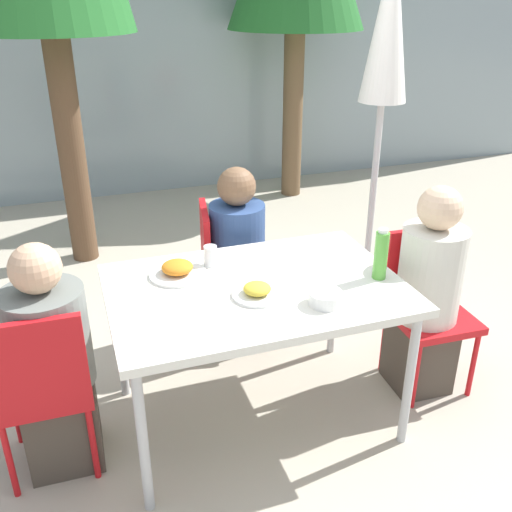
{
  "coord_description": "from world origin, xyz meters",
  "views": [
    {
      "loc": [
        -0.75,
        -2.18,
        2.0
      ],
      "look_at": [
        0.0,
        0.0,
        0.91
      ],
      "focal_mm": 40.0,
      "sensor_mm": 36.0,
      "label": 1
    }
  ],
  "objects_px": {
    "person_right": "(427,297)",
    "drinking_cup": "(211,256)",
    "chair_left": "(41,383)",
    "chair_right": "(426,297)",
    "person_far": "(238,263)",
    "bottle": "(381,255)",
    "closed_umbrella": "(386,49)",
    "salad_bowl": "(325,298)",
    "chair_far": "(223,265)",
    "person_left": "(53,367)"
  },
  "relations": [
    {
      "from": "drinking_cup",
      "to": "salad_bowl",
      "type": "distance_m",
      "value": 0.64
    },
    {
      "from": "closed_umbrella",
      "to": "salad_bowl",
      "type": "xyz_separation_m",
      "value": [
        -0.92,
        -1.22,
        -0.88
      ]
    },
    {
      "from": "bottle",
      "to": "person_far",
      "type": "bearing_deg",
      "value": 118.41
    },
    {
      "from": "bottle",
      "to": "drinking_cup",
      "type": "xyz_separation_m",
      "value": [
        -0.71,
        0.38,
        -0.07
      ]
    },
    {
      "from": "person_left",
      "to": "bottle",
      "type": "bearing_deg",
      "value": -3.87
    },
    {
      "from": "chair_far",
      "to": "drinking_cup",
      "type": "distance_m",
      "value": 0.63
    },
    {
      "from": "chair_left",
      "to": "chair_far",
      "type": "bearing_deg",
      "value": 40.05
    },
    {
      "from": "chair_left",
      "to": "chair_right",
      "type": "height_order",
      "value": "same"
    },
    {
      "from": "chair_far",
      "to": "closed_umbrella",
      "type": "relative_size",
      "value": 0.37
    },
    {
      "from": "person_left",
      "to": "person_right",
      "type": "xyz_separation_m",
      "value": [
        1.84,
        -0.06,
        0.04
      ]
    },
    {
      "from": "person_right",
      "to": "person_far",
      "type": "distance_m",
      "value": 1.09
    },
    {
      "from": "chair_left",
      "to": "drinking_cup",
      "type": "height_order",
      "value": "drinking_cup"
    },
    {
      "from": "chair_far",
      "to": "salad_bowl",
      "type": "height_order",
      "value": "chair_far"
    },
    {
      "from": "person_right",
      "to": "person_far",
      "type": "xyz_separation_m",
      "value": [
        -0.79,
        0.74,
        -0.02
      ]
    },
    {
      "from": "chair_far",
      "to": "closed_umbrella",
      "type": "bearing_deg",
      "value": 110.44
    },
    {
      "from": "person_right",
      "to": "bottle",
      "type": "xyz_separation_m",
      "value": [
        -0.35,
        -0.07,
        0.33
      ]
    },
    {
      "from": "chair_far",
      "to": "closed_umbrella",
      "type": "height_order",
      "value": "closed_umbrella"
    },
    {
      "from": "chair_left",
      "to": "bottle",
      "type": "height_order",
      "value": "bottle"
    },
    {
      "from": "closed_umbrella",
      "to": "drinking_cup",
      "type": "relative_size",
      "value": 22.07
    },
    {
      "from": "chair_far",
      "to": "person_far",
      "type": "height_order",
      "value": "person_far"
    },
    {
      "from": "chair_far",
      "to": "bottle",
      "type": "xyz_separation_m",
      "value": [
        0.51,
        -0.88,
        0.38
      ]
    },
    {
      "from": "chair_right",
      "to": "bottle",
      "type": "distance_m",
      "value": 0.57
    },
    {
      "from": "person_left",
      "to": "person_far",
      "type": "relative_size",
      "value": 0.99
    },
    {
      "from": "chair_left",
      "to": "salad_bowl",
      "type": "xyz_separation_m",
      "value": [
        1.2,
        -0.19,
        0.29
      ]
    },
    {
      "from": "person_right",
      "to": "person_left",
      "type": "bearing_deg",
      "value": 0.6
    },
    {
      "from": "chair_left",
      "to": "person_far",
      "type": "distance_m",
      "value": 1.34
    },
    {
      "from": "person_right",
      "to": "person_far",
      "type": "relative_size",
      "value": 1.04
    },
    {
      "from": "chair_right",
      "to": "bottle",
      "type": "bearing_deg",
      "value": 23.19
    },
    {
      "from": "bottle",
      "to": "chair_far",
      "type": "bearing_deg",
      "value": 120.18
    },
    {
      "from": "person_far",
      "to": "bottle",
      "type": "bearing_deg",
      "value": 38.7
    },
    {
      "from": "chair_right",
      "to": "drinking_cup",
      "type": "bearing_deg",
      "value": -9.17
    },
    {
      "from": "chair_left",
      "to": "chair_right",
      "type": "xyz_separation_m",
      "value": [
        1.95,
        0.1,
        0.0
      ]
    },
    {
      "from": "chair_far",
      "to": "drinking_cup",
      "type": "bearing_deg",
      "value": -11.51
    },
    {
      "from": "chair_left",
      "to": "bottle",
      "type": "bearing_deg",
      "value": -0.77
    },
    {
      "from": "closed_umbrella",
      "to": "salad_bowl",
      "type": "distance_m",
      "value": 1.76
    },
    {
      "from": "salad_bowl",
      "to": "person_far",
      "type": "bearing_deg",
      "value": 95.92
    },
    {
      "from": "chair_far",
      "to": "salad_bowl",
      "type": "bearing_deg",
      "value": 19.71
    },
    {
      "from": "person_right",
      "to": "drinking_cup",
      "type": "distance_m",
      "value": 1.14
    },
    {
      "from": "chair_right",
      "to": "salad_bowl",
      "type": "bearing_deg",
      "value": 23.97
    },
    {
      "from": "chair_left",
      "to": "salad_bowl",
      "type": "relative_size",
      "value": 5.77
    },
    {
      "from": "person_right",
      "to": "person_far",
      "type": "bearing_deg",
      "value": -40.87
    },
    {
      "from": "chair_left",
      "to": "person_left",
      "type": "relative_size",
      "value": 0.78
    },
    {
      "from": "person_far",
      "to": "bottle",
      "type": "distance_m",
      "value": 1.0
    },
    {
      "from": "chair_right",
      "to": "salad_bowl",
      "type": "distance_m",
      "value": 0.85
    },
    {
      "from": "person_right",
      "to": "closed_umbrella",
      "type": "bearing_deg",
      "value": -100.56
    },
    {
      "from": "closed_umbrella",
      "to": "drinking_cup",
      "type": "distance_m",
      "value": 1.7
    },
    {
      "from": "chair_far",
      "to": "person_far",
      "type": "xyz_separation_m",
      "value": [
        0.07,
        -0.06,
        0.03
      ]
    },
    {
      "from": "chair_left",
      "to": "drinking_cup",
      "type": "relative_size",
      "value": 8.2
    },
    {
      "from": "chair_left",
      "to": "drinking_cup",
      "type": "xyz_separation_m",
      "value": [
        0.83,
        0.33,
        0.31
      ]
    },
    {
      "from": "person_right",
      "to": "salad_bowl",
      "type": "distance_m",
      "value": 0.76
    }
  ]
}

